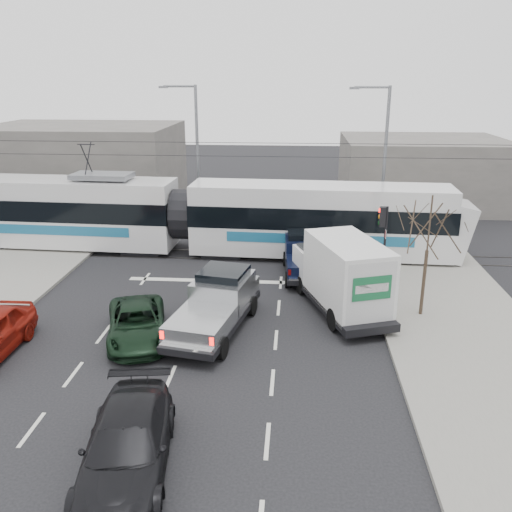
# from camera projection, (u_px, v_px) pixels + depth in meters

# --- Properties ---
(ground) EXTENTS (120.00, 120.00, 0.00)m
(ground) POSITION_uv_depth(u_px,v_px,m) (232.00, 338.00, 20.67)
(ground) COLOR black
(ground) RESTS_ON ground
(sidewalk_right) EXTENTS (6.00, 60.00, 0.15)m
(sidewalk_right) POSITION_uv_depth(u_px,v_px,m) (473.00, 345.00, 20.02)
(sidewalk_right) COLOR gray
(sidewalk_right) RESTS_ON ground
(rails) EXTENTS (60.00, 1.60, 0.03)m
(rails) POSITION_uv_depth(u_px,v_px,m) (253.00, 256.00, 30.13)
(rails) COLOR #33302D
(rails) RESTS_ON ground
(building_left) EXTENTS (14.00, 10.00, 6.00)m
(building_left) POSITION_uv_depth(u_px,v_px,m) (83.00, 165.00, 41.51)
(building_left) COLOR slate
(building_left) RESTS_ON ground
(building_right) EXTENTS (12.00, 10.00, 5.00)m
(building_right) POSITION_uv_depth(u_px,v_px,m) (422.00, 171.00, 41.73)
(building_right) COLOR slate
(building_right) RESTS_ON ground
(bare_tree) EXTENTS (2.40, 2.40, 5.00)m
(bare_tree) POSITION_uv_depth(u_px,v_px,m) (429.00, 229.00, 21.30)
(bare_tree) COLOR #47382B
(bare_tree) RESTS_ON ground
(traffic_signal) EXTENTS (0.44, 0.44, 3.60)m
(traffic_signal) POSITION_uv_depth(u_px,v_px,m) (383.00, 227.00, 25.49)
(traffic_signal) COLOR black
(traffic_signal) RESTS_ON ground
(street_lamp_near) EXTENTS (2.38, 0.25, 9.00)m
(street_lamp_near) POSITION_uv_depth(u_px,v_px,m) (382.00, 155.00, 31.78)
(street_lamp_near) COLOR slate
(street_lamp_near) RESTS_ON ground
(street_lamp_far) EXTENTS (2.38, 0.25, 9.00)m
(street_lamp_far) POSITION_uv_depth(u_px,v_px,m) (194.00, 148.00, 34.48)
(street_lamp_far) COLOR slate
(street_lamp_far) RESTS_ON ground
(catenary) EXTENTS (60.00, 0.20, 7.00)m
(catenary) POSITION_uv_depth(u_px,v_px,m) (252.00, 187.00, 28.90)
(catenary) COLOR black
(catenary) RESTS_ON ground
(tram) EXTENTS (29.24, 4.26, 5.95)m
(tram) POSITION_uv_depth(u_px,v_px,m) (182.00, 215.00, 30.22)
(tram) COLOR silver
(tram) RESTS_ON ground
(silver_pickup) EXTENTS (3.20, 6.32, 2.19)m
(silver_pickup) POSITION_uv_depth(u_px,v_px,m) (218.00, 302.00, 21.23)
(silver_pickup) COLOR black
(silver_pickup) RESTS_ON ground
(box_truck) EXTENTS (4.20, 6.85, 3.24)m
(box_truck) POSITION_uv_depth(u_px,v_px,m) (341.00, 275.00, 22.63)
(box_truck) COLOR black
(box_truck) RESTS_ON ground
(navy_pickup) EXTENTS (2.09, 4.90, 2.02)m
(navy_pickup) POSITION_uv_depth(u_px,v_px,m) (303.00, 255.00, 27.08)
(navy_pickup) COLOR black
(navy_pickup) RESTS_ON ground
(green_car) EXTENTS (3.39, 5.08, 1.29)m
(green_car) POSITION_uv_depth(u_px,v_px,m) (137.00, 323.00, 20.44)
(green_car) COLOR black
(green_car) RESTS_ON ground
(dark_car) EXTENTS (2.78, 5.43, 1.51)m
(dark_car) POSITION_uv_depth(u_px,v_px,m) (127.00, 445.00, 13.54)
(dark_car) COLOR black
(dark_car) RESTS_ON ground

